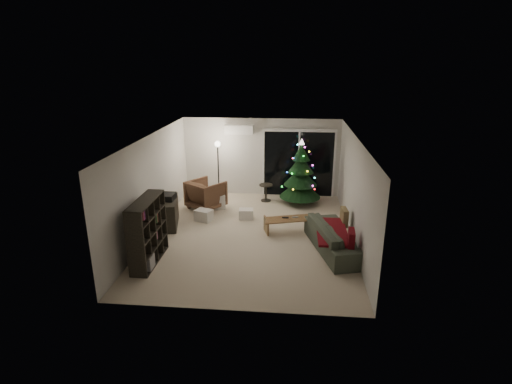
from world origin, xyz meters
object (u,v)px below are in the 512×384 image
bookshelf (140,231)px  media_cabinet (169,213)px  sofa (336,237)px  christmas_tree (301,172)px  armchair (206,194)px  coffee_table (291,226)px

bookshelf → media_cabinet: bookshelf is taller
media_cabinet → sofa: bearing=-26.2°
bookshelf → christmas_tree: bearing=69.2°
christmas_tree → sofa: bearing=-75.7°
armchair → bookshelf: bearing=114.1°
media_cabinet → coffee_table: bearing=-16.2°
armchair → coffee_table: size_ratio=0.72×
media_cabinet → christmas_tree: christmas_tree is taller
bookshelf → media_cabinet: size_ratio=1.22×
bookshelf → armchair: bookshelf is taller
media_cabinet → coffee_table: 3.27m
armchair → christmas_tree: bearing=-130.6°
bookshelf → media_cabinet: (0.00, 2.00, -0.35)m
sofa → coffee_table: size_ratio=1.66×
coffee_table → christmas_tree: size_ratio=0.65×
christmas_tree → bookshelf: bearing=-131.0°
coffee_table → media_cabinet: bearing=159.8°
sofa → coffee_table: (-1.04, 0.84, -0.11)m
bookshelf → sofa: bookshelf is taller
armchair → media_cabinet: bearing=98.6°
bookshelf → coffee_table: bearing=48.8°
media_cabinet → christmas_tree: bearing=17.9°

